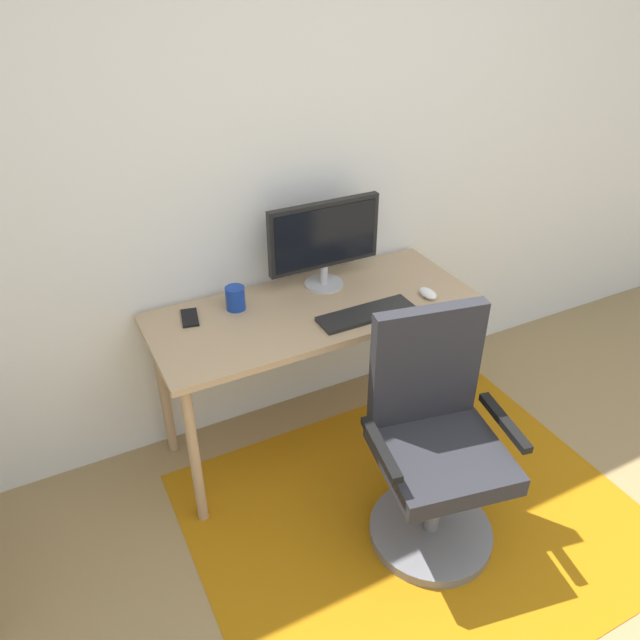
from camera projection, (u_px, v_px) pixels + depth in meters
name	position (u px, v px, depth m)	size (l,w,h in m)	color
wall_back	(303.00, 157.00, 2.69)	(6.00, 0.10, 2.60)	silver
area_rug	(416.00, 518.00, 2.63)	(1.84, 1.48, 0.01)	#9F600B
desk	(314.00, 323.00, 2.70)	(1.44, 0.59, 0.76)	tan
monitor	(325.00, 238.00, 2.70)	(0.53, 0.18, 0.41)	#B2B2B7
keyboard	(367.00, 314.00, 2.59)	(0.43, 0.13, 0.02)	black
computer_mouse	(428.00, 293.00, 2.72)	(0.06, 0.10, 0.03)	white
coffee_cup	(235.00, 298.00, 2.62)	(0.08, 0.08, 0.10)	navy
cell_phone	(190.00, 318.00, 2.57)	(0.07, 0.14, 0.01)	black
office_chair	(433.00, 454.00, 2.38)	(0.59, 0.54, 1.00)	slate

